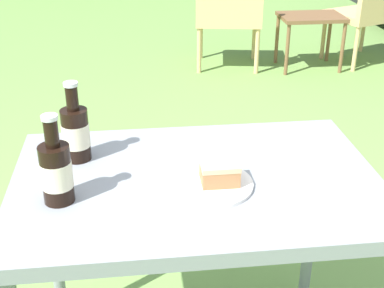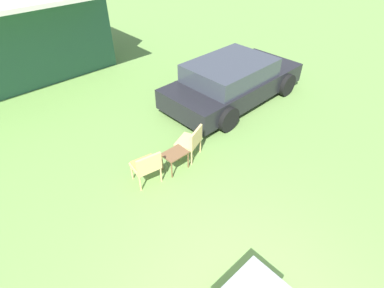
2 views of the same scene
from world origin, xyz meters
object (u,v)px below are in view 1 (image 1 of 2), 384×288
at_px(garden_side_table, 311,23).
at_px(cola_bottle_near, 76,132).
at_px(cake_on_plate, 213,179).
at_px(wicker_chair_cushioned, 229,13).
at_px(cola_bottle_far, 56,171).
at_px(patio_table, 196,202).
at_px(wicker_chair_plain, 370,10).

bearing_deg(garden_side_table, cola_bottle_near, -119.78).
distance_m(garden_side_table, cake_on_plate, 3.37).
xyz_separation_m(wicker_chair_cushioned, cola_bottle_far, (-1.01, -3.20, 0.37)).
relative_size(wicker_chair_cushioned, cola_bottle_near, 3.44).
relative_size(garden_side_table, cola_bottle_far, 2.26).
relative_size(wicker_chair_cushioned, garden_side_table, 1.52).
bearing_deg(wicker_chair_cushioned, cake_on_plate, 88.22).
relative_size(wicker_chair_cushioned, cola_bottle_far, 3.44).
height_order(wicker_chair_cushioned, patio_table, wicker_chair_cushioned).
bearing_deg(cola_bottle_far, patio_table, 11.68).
distance_m(wicker_chair_cushioned, cola_bottle_near, 3.16).
bearing_deg(cola_bottle_far, wicker_chair_plain, 55.14).
bearing_deg(wicker_chair_plain, cake_on_plate, 38.13).
bearing_deg(wicker_chair_cushioned, cola_bottle_near, 81.15).
height_order(patio_table, cake_on_plate, cake_on_plate).
bearing_deg(cola_bottle_far, cake_on_plate, 3.96).
xyz_separation_m(garden_side_table, cake_on_plate, (-1.30, -3.09, 0.38)).
height_order(garden_side_table, patio_table, patio_table).
xyz_separation_m(cake_on_plate, cola_bottle_far, (-0.39, -0.03, 0.06)).
relative_size(garden_side_table, cola_bottle_near, 2.26).
distance_m(garden_side_table, cola_bottle_far, 3.57).
distance_m(cake_on_plate, cola_bottle_far, 0.39).
bearing_deg(cola_bottle_near, wicker_chair_cushioned, 71.82).
relative_size(patio_table, cola_bottle_near, 4.28).
distance_m(wicker_chair_cushioned, cola_bottle_far, 3.38).
bearing_deg(wicker_chair_cushioned, patio_table, 87.40).
xyz_separation_m(wicker_chair_cushioned, cola_bottle_near, (-0.98, -2.99, 0.37)).
bearing_deg(wicker_chair_plain, cola_bottle_near, 31.84).
xyz_separation_m(garden_side_table, cola_bottle_near, (-1.66, -2.90, 0.44)).
relative_size(patio_table, cake_on_plate, 4.19).
bearing_deg(cola_bottle_far, cola_bottle_near, 82.34).
relative_size(wicker_chair_plain, patio_table, 0.80).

